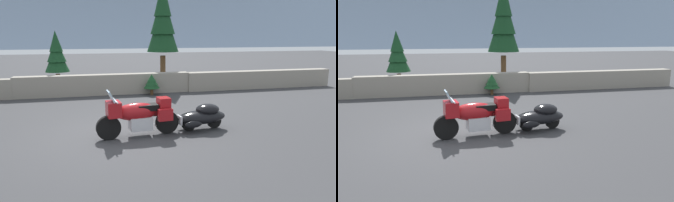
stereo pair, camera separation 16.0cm
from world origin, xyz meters
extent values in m
plane|color=#38383A|center=(0.00, 0.00, 0.00)|extent=(80.00, 80.00, 0.00)
cube|color=gray|center=(0.00, 6.20, 0.48)|extent=(8.00, 0.56, 0.95)
cube|color=gray|center=(8.00, 6.14, 0.46)|extent=(8.00, 0.59, 0.92)
cube|color=#7F93AD|center=(0.00, 96.17, 8.00)|extent=(240.00, 80.00, 16.00)
cylinder|color=black|center=(-0.24, -0.40, 0.33)|extent=(0.67, 0.21, 0.66)
cylinder|color=black|center=(1.40, -0.23, 0.33)|extent=(0.67, 0.21, 0.66)
cube|color=silver|center=(0.63, -0.31, 0.38)|extent=(0.64, 0.50, 0.36)
ellipsoid|color=maroon|center=(0.53, -0.32, 0.71)|extent=(1.24, 0.56, 0.48)
cube|color=maroon|center=(-0.09, -0.38, 0.83)|extent=(0.41, 0.55, 0.40)
cube|color=#9EB7C6|center=(-0.14, -0.39, 1.16)|extent=(0.23, 0.46, 0.34)
cube|color=black|center=(0.83, -0.29, 0.81)|extent=(0.59, 0.42, 0.16)
cube|color=maroon|center=(1.30, -0.24, 0.91)|extent=(0.36, 0.43, 0.28)
cube|color=maroon|center=(1.28, -0.54, 0.63)|extent=(0.41, 0.20, 0.32)
cube|color=maroon|center=(1.22, 0.05, 0.63)|extent=(0.41, 0.20, 0.32)
cylinder|color=silver|center=(-0.04, -0.38, 1.06)|extent=(0.11, 0.70, 0.04)
cylinder|color=silver|center=(-0.19, -0.39, 0.58)|extent=(0.26, 0.10, 0.54)
cylinder|color=black|center=(2.08, -0.16, 0.22)|extent=(0.45, 0.15, 0.44)
cylinder|color=black|center=(2.90, -0.07, 0.22)|extent=(0.45, 0.15, 0.44)
ellipsoid|color=black|center=(2.49, -0.12, 0.38)|extent=(1.56, 0.83, 0.40)
ellipsoid|color=black|center=(2.67, -0.10, 0.60)|extent=(0.77, 0.63, 0.32)
cube|color=silver|center=(1.78, -0.19, 0.36)|extent=(0.09, 0.32, 0.24)
ellipsoid|color=black|center=(2.11, -0.48, 0.28)|extent=(0.53, 0.19, 0.20)
ellipsoid|color=black|center=(2.04, 0.16, 0.28)|extent=(0.53, 0.19, 0.20)
cylinder|color=silver|center=(1.39, -0.23, 0.27)|extent=(0.70, 0.12, 0.05)
cylinder|color=brown|center=(3.25, 8.32, 0.82)|extent=(0.30, 0.30, 1.64)
cone|color=#143D1E|center=(3.25, 8.32, 3.14)|extent=(1.73, 1.73, 2.59)
cone|color=#143D1E|center=(3.25, 8.32, 3.92)|extent=(1.34, 1.34, 2.26)
cylinder|color=brown|center=(-2.24, 7.71, 0.43)|extent=(0.21, 0.21, 0.86)
cone|color=#143D1E|center=(-2.24, 7.71, 1.65)|extent=(1.17, 1.17, 1.35)
cone|color=#143D1E|center=(-2.24, 7.71, 2.05)|extent=(0.91, 0.91, 1.18)
cone|color=#143D1E|center=(-2.24, 7.71, 2.46)|extent=(0.64, 0.64, 1.02)
cylinder|color=brown|center=(2.09, 5.64, 0.14)|extent=(0.15, 0.15, 0.28)
cone|color=#194723|center=(2.09, 5.64, 0.53)|extent=(0.76, 0.76, 0.44)
cone|color=#194723|center=(2.09, 5.64, 0.67)|extent=(0.59, 0.59, 0.38)
cone|color=#194723|center=(2.09, 5.64, 0.80)|extent=(0.42, 0.42, 0.33)
camera|label=1|loc=(-0.60, -8.47, 2.75)|focal=33.17mm
camera|label=2|loc=(-0.44, -8.50, 2.75)|focal=33.17mm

